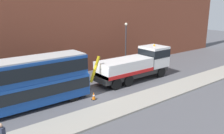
{
  "coord_description": "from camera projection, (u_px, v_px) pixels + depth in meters",
  "views": [
    {
      "loc": [
        -11.46,
        -17.63,
        8.17
      ],
      "look_at": [
        2.51,
        0.37,
        2.0
      ],
      "focal_mm": 37.71,
      "sensor_mm": 36.0,
      "label": 1
    }
  ],
  "objects": [
    {
      "name": "building_facade",
      "position": [
        56.0,
        4.0,
        25.65
      ],
      "size": [
        60.0,
        1.5,
        16.0
      ],
      "color": "brown",
      "rests_on": "ground_plane"
    },
    {
      "name": "ground_plane",
      "position": [
        94.0,
        92.0,
        22.36
      ],
      "size": [
        120.0,
        120.0,
        0.0
      ],
      "primitive_type": "plane",
      "color": "#4C4C51"
    },
    {
      "name": "traffic_cone_near_bus",
      "position": [
        94.0,
        96.0,
        20.59
      ],
      "size": [
        0.36,
        0.36,
        0.72
      ],
      "color": "orange",
      "rests_on": "ground_plane"
    },
    {
      "name": "double_decker_bus",
      "position": [
        21.0,
        83.0,
        18.25
      ],
      "size": [
        11.06,
        2.6,
        4.06
      ],
      "rotation": [
        0.0,
        0.0,
        0.0
      ],
      "color": "#19479E",
      "rests_on": "ground_plane"
    },
    {
      "name": "recovery_tow_truck",
      "position": [
        137.0,
        64.0,
        25.7
      ],
      "size": [
        10.15,
        2.68,
        3.67
      ],
      "rotation": [
        0.0,
        0.0,
        0.0
      ],
      "color": "#2D2D2D",
      "rests_on": "ground_plane"
    },
    {
      "name": "street_lamp",
      "position": [
        126.0,
        41.0,
        30.07
      ],
      "size": [
        0.36,
        0.36,
        5.83
      ],
      "color": "#38383D",
      "rests_on": "ground_plane"
    },
    {
      "name": "near_kerb",
      "position": [
        122.0,
        106.0,
        19.14
      ],
      "size": [
        60.0,
        2.8,
        0.15
      ],
      "primitive_type": "cube",
      "color": "gray",
      "rests_on": "ground_plane"
    }
  ]
}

